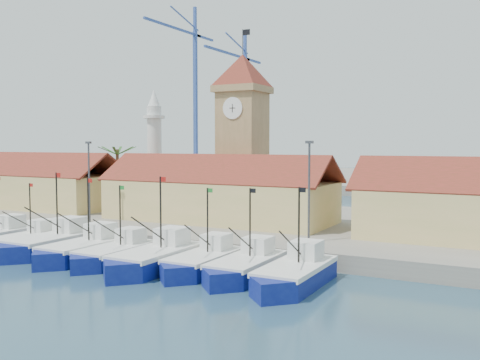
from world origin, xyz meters
The scene contains 19 objects.
ground centered at (0.00, 0.00, 0.00)m, with size 400.00×400.00×0.00m, color navy.
quay centered at (0.00, 24.00, 0.75)m, with size 140.00×32.00×1.50m, color gray.
terminal centered at (0.00, 110.00, 1.00)m, with size 240.00×80.00×2.00m, color gray.
boat_1 centered at (-11.91, 2.96, 0.70)m, with size 3.27×8.96×6.78m.
boat_2 centered at (-8.10, 2.66, 0.82)m, with size 3.85×10.54×7.98m.
boat_3 centered at (-3.51, 2.05, 0.79)m, with size 3.67×10.05×7.61m.
boat_4 centered at (0.03, 2.25, 0.73)m, with size 3.40×9.32×7.05m.
boat_5 centered at (4.49, 1.94, 0.83)m, with size 3.86×10.58×8.00m.
boat_6 centered at (8.36, 3.11, 0.73)m, with size 3.42×9.38×7.09m.
boat_7 centered at (12.19, 3.11, 0.75)m, with size 3.49×9.56×7.24m.
boat_8 centered at (16.46, 2.50, 0.78)m, with size 3.64×9.96×7.54m.
hall_left centered at (-32.00, 20.00, 3.99)m, with size 31.20×10.13×7.61m.
hall_center centered at (0.00, 20.00, 3.99)m, with size 27.04×10.13×7.61m.
clock_tower centered at (0.00, 26.00, 11.96)m, with size 5.80×5.80×22.70m.
minaret centered at (-15.00, 28.00, 9.73)m, with size 3.00×3.00×16.30m.
palm_tree centered at (-20.00, 26.00, 6.25)m, with size 5.60×5.03×8.39m.
lamp_posts centered at (0.50, 12.00, 6.48)m, with size 80.70×0.25×9.03m.
crane_blue_far centered at (-55.63, 100.58, 28.91)m, with size 1.00×33.96×48.35m.
crane_blue_near centered at (-42.18, 106.61, 24.91)m, with size 1.00×32.44×41.31m.
Camera 1 is at (30.70, -32.58, 10.22)m, focal length 40.00 mm.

